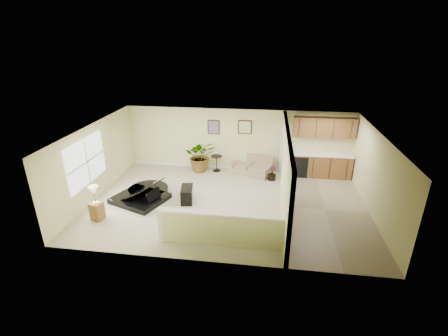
# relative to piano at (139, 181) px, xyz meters

# --- Properties ---
(floor) EXTENTS (9.00, 9.00, 0.00)m
(floor) POSITION_rel_piano_xyz_m (2.99, 0.07, -0.64)
(floor) COLOR #BFB895
(floor) RESTS_ON ground
(back_wall) EXTENTS (9.00, 0.04, 2.50)m
(back_wall) POSITION_rel_piano_xyz_m (2.99, 3.07, 0.61)
(back_wall) COLOR beige
(back_wall) RESTS_ON floor
(front_wall) EXTENTS (9.00, 0.04, 2.50)m
(front_wall) POSITION_rel_piano_xyz_m (2.99, -2.93, 0.61)
(front_wall) COLOR beige
(front_wall) RESTS_ON floor
(left_wall) EXTENTS (0.04, 6.00, 2.50)m
(left_wall) POSITION_rel_piano_xyz_m (-1.51, 0.07, 0.61)
(left_wall) COLOR beige
(left_wall) RESTS_ON floor
(right_wall) EXTENTS (0.04, 6.00, 2.50)m
(right_wall) POSITION_rel_piano_xyz_m (7.49, 0.07, 0.61)
(right_wall) COLOR beige
(right_wall) RESTS_ON floor
(ceiling) EXTENTS (9.00, 6.00, 0.04)m
(ceiling) POSITION_rel_piano_xyz_m (2.99, 0.07, 1.86)
(ceiling) COLOR silver
(ceiling) RESTS_ON back_wall
(kitchen_vinyl) EXTENTS (2.70, 6.00, 0.01)m
(kitchen_vinyl) POSITION_rel_piano_xyz_m (6.14, 0.07, -0.64)
(kitchen_vinyl) COLOR tan
(kitchen_vinyl) RESTS_ON floor
(interior_partition) EXTENTS (0.18, 5.99, 2.50)m
(interior_partition) POSITION_rel_piano_xyz_m (4.79, 0.32, 0.58)
(interior_partition) COLOR beige
(interior_partition) RESTS_ON floor
(pony_half_wall) EXTENTS (3.42, 0.22, 1.00)m
(pony_half_wall) POSITION_rel_piano_xyz_m (3.06, -2.23, -0.12)
(pony_half_wall) COLOR beige
(pony_half_wall) RESTS_ON floor
(left_window) EXTENTS (0.05, 2.15, 1.45)m
(left_window) POSITION_rel_piano_xyz_m (-1.50, -0.43, 0.81)
(left_window) COLOR white
(left_window) RESTS_ON left_wall
(wall_art_left) EXTENTS (0.48, 0.04, 0.58)m
(wall_art_left) POSITION_rel_piano_xyz_m (2.04, 3.04, 1.11)
(wall_art_left) COLOR #372614
(wall_art_left) RESTS_ON back_wall
(wall_mirror) EXTENTS (0.55, 0.04, 0.55)m
(wall_mirror) POSITION_rel_piano_xyz_m (3.29, 3.04, 1.16)
(wall_mirror) COLOR #372614
(wall_mirror) RESTS_ON back_wall
(kitchen_cabinets) EXTENTS (2.36, 0.65, 2.33)m
(kitchen_cabinets) POSITION_rel_piano_xyz_m (6.18, 2.80, 0.23)
(kitchen_cabinets) COLOR brown
(kitchen_cabinets) RESTS_ON floor
(piano) EXTENTS (2.28, 2.24, 1.53)m
(piano) POSITION_rel_piano_xyz_m (0.00, 0.00, 0.00)
(piano) COLOR black
(piano) RESTS_ON floor
(piano_bench) EXTENTS (0.50, 0.80, 0.50)m
(piano_bench) POSITION_rel_piano_xyz_m (1.62, 0.04, -0.39)
(piano_bench) COLOR black
(piano_bench) RESTS_ON floor
(loveseat) EXTENTS (1.96, 1.50, 0.92)m
(loveseat) POSITION_rel_piano_xyz_m (3.60, 2.77, -0.29)
(loveseat) COLOR tan
(loveseat) RESTS_ON floor
(accent_table) EXTENTS (0.45, 0.45, 0.65)m
(accent_table) POSITION_rel_piano_xyz_m (2.19, 2.72, -0.22)
(accent_table) COLOR black
(accent_table) RESTS_ON floor
(palm_plant) EXTENTS (1.40, 1.29, 1.30)m
(palm_plant) POSITION_rel_piano_xyz_m (1.55, 2.65, -0.00)
(palm_plant) COLOR black
(palm_plant) RESTS_ON floor
(small_plant) EXTENTS (0.35, 0.35, 0.55)m
(small_plant) POSITION_rel_piano_xyz_m (4.44, 2.13, -0.41)
(small_plant) COLOR black
(small_plant) RESTS_ON floor
(lamp_stand) EXTENTS (0.39, 0.39, 1.10)m
(lamp_stand) POSITION_rel_piano_xyz_m (-0.79, -1.44, -0.17)
(lamp_stand) COLOR brown
(lamp_stand) RESTS_ON floor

